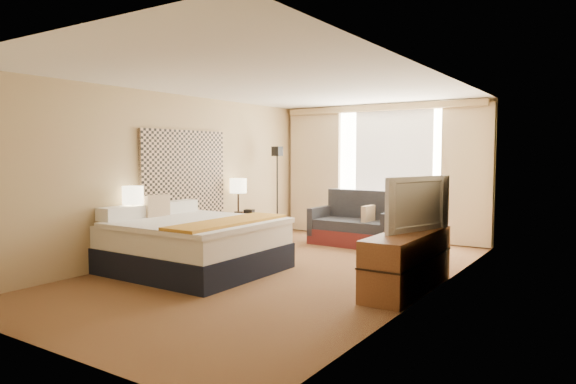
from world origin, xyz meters
The scene contains 21 objects.
floor centered at (0.00, 0.00, 0.00)m, with size 4.20×7.00×0.02m, color #522417.
ceiling centered at (0.00, 0.00, 2.60)m, with size 4.20×7.00×0.02m, color white.
wall_back centered at (0.00, 3.50, 1.30)m, with size 4.20×0.02×2.60m, color tan.
wall_front centered at (0.00, -3.50, 1.30)m, with size 4.20×0.02×2.60m, color tan.
wall_left centered at (-2.10, 0.00, 1.30)m, with size 0.02×7.00×2.60m, color tan.
wall_right centered at (2.10, 0.00, 1.30)m, with size 0.02×7.00×2.60m, color tan.
headboard centered at (-2.06, 0.20, 1.28)m, with size 0.06×1.85×1.50m, color black.
nightstand_left centered at (-1.87, -1.05, 0.28)m, with size 0.45×0.52×0.55m, color brown.
nightstand_right centered at (-1.87, 1.45, 0.28)m, with size 0.45×0.52×0.55m, color brown.
media_dresser centered at (1.83, 0.00, 0.35)m, with size 0.50×1.80×0.70m, color brown.
window centered at (0.25, 3.47, 1.32)m, with size 2.30×0.02×2.30m, color white.
curtains centered at (0.00, 3.39, 1.41)m, with size 4.12×0.19×2.56m.
bed centered at (-1.06, -0.65, 0.38)m, with size 2.13×1.95×1.03m.
loveseat centered at (-0.05, 2.50, 0.32)m, with size 1.57×0.87×0.97m.
floor_lamp centered at (-1.66, 2.30, 1.26)m, with size 0.23×0.23×1.79m.
desk_chair centered at (0.93, 2.11, 0.42)m, with size 0.46×0.46×0.95m.
lamp_left centered at (-1.92, -0.98, 1.04)m, with size 0.30×0.30×0.63m.
lamp_right centered at (-1.90, 1.39, 1.05)m, with size 0.31×0.31×0.65m.
tissue_box centered at (-1.87, -0.87, 0.61)m, with size 0.13×0.13×0.12m, color #80A7C7.
telephone centered at (-1.81, 1.60, 0.58)m, with size 0.17×0.13×0.07m, color black.
television centered at (1.78, 0.21, 1.03)m, with size 1.16×0.15×0.67m, color black.
Camera 1 is at (3.98, -5.88, 1.64)m, focal length 32.00 mm.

